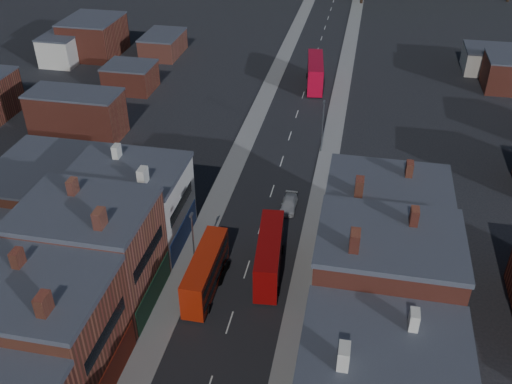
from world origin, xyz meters
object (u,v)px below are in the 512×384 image
at_px(bus_1, 269,255).
at_px(bus_2, 315,72).
at_px(car_2, 217,271).
at_px(car_3, 289,204).
at_px(bus_0, 206,271).

relative_size(bus_1, bus_2, 0.90).
bearing_deg(bus_1, car_2, -168.61).
bearing_deg(bus_2, car_2, -101.56).
bearing_deg(car_3, bus_0, -110.35).
height_order(bus_0, car_2, bus_0).
bearing_deg(car_2, bus_0, -101.08).
relative_size(bus_0, bus_1, 0.94).
bearing_deg(car_3, bus_1, -90.68).
height_order(bus_0, bus_2, bus_2).
bearing_deg(car_3, car_2, -111.41).
height_order(bus_1, car_3, bus_1).
height_order(bus_1, bus_2, bus_2).
distance_m(car_2, car_3, 15.20).
bearing_deg(bus_0, bus_1, 33.04).
xyz_separation_m(bus_0, bus_2, (5.00, 56.06, 0.37)).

